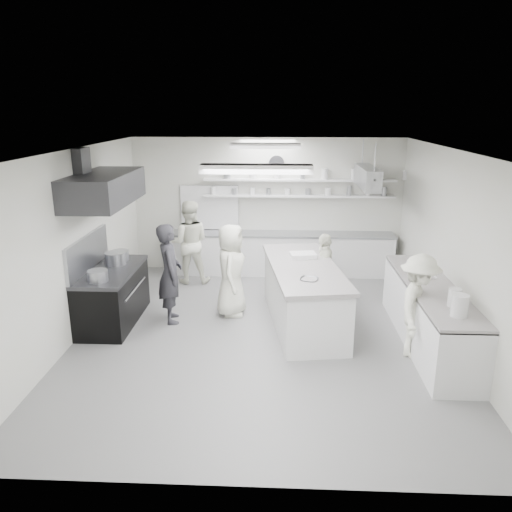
{
  "coord_description": "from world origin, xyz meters",
  "views": [
    {
      "loc": [
        0.27,
        -7.59,
        3.62
      ],
      "look_at": [
        -0.12,
        0.6,
        1.18
      ],
      "focal_mm": 35.06,
      "sensor_mm": 36.0,
      "label": 1
    }
  ],
  "objects_px": {
    "back_counter": "(280,254)",
    "cook_stove": "(170,273)",
    "right_counter": "(429,316)",
    "prep_island": "(303,296)",
    "stove": "(113,297)",
    "cook_back": "(189,242)"
  },
  "relations": [
    {
      "from": "right_counter",
      "to": "cook_back",
      "type": "distance_m",
      "value": 5.1
    },
    {
      "from": "back_counter",
      "to": "cook_stove",
      "type": "height_order",
      "value": "cook_stove"
    },
    {
      "from": "cook_stove",
      "to": "right_counter",
      "type": "bearing_deg",
      "value": -114.93
    },
    {
      "from": "cook_stove",
      "to": "cook_back",
      "type": "xyz_separation_m",
      "value": [
        -0.03,
        2.05,
        0.01
      ]
    },
    {
      "from": "right_counter",
      "to": "back_counter",
      "type": "bearing_deg",
      "value": 124.65
    },
    {
      "from": "cook_stove",
      "to": "prep_island",
      "type": "bearing_deg",
      "value": -105.58
    },
    {
      "from": "right_counter",
      "to": "prep_island",
      "type": "relative_size",
      "value": 1.21
    },
    {
      "from": "stove",
      "to": "cook_back",
      "type": "height_order",
      "value": "cook_back"
    },
    {
      "from": "back_counter",
      "to": "cook_stove",
      "type": "relative_size",
      "value": 2.86
    },
    {
      "from": "cook_stove",
      "to": "stove",
      "type": "bearing_deg",
      "value": 79.11
    },
    {
      "from": "stove",
      "to": "cook_stove",
      "type": "relative_size",
      "value": 1.03
    },
    {
      "from": "prep_island",
      "to": "cook_back",
      "type": "xyz_separation_m",
      "value": [
        -2.33,
        2.05,
        0.38
      ]
    },
    {
      "from": "stove",
      "to": "cook_back",
      "type": "relative_size",
      "value": 1.02
    },
    {
      "from": "stove",
      "to": "cook_back",
      "type": "distance_m",
      "value": 2.39
    },
    {
      "from": "back_counter",
      "to": "cook_back",
      "type": "height_order",
      "value": "cook_back"
    },
    {
      "from": "cook_stove",
      "to": "cook_back",
      "type": "distance_m",
      "value": 2.05
    },
    {
      "from": "stove",
      "to": "cook_stove",
      "type": "height_order",
      "value": "cook_stove"
    },
    {
      "from": "right_counter",
      "to": "prep_island",
      "type": "xyz_separation_m",
      "value": [
        -1.94,
        0.69,
        0.03
      ]
    },
    {
      "from": "right_counter",
      "to": "prep_island",
      "type": "distance_m",
      "value": 2.06
    },
    {
      "from": "cook_back",
      "to": "prep_island",
      "type": "bearing_deg",
      "value": 133.71
    },
    {
      "from": "back_counter",
      "to": "cook_back",
      "type": "relative_size",
      "value": 2.82
    },
    {
      "from": "right_counter",
      "to": "prep_island",
      "type": "height_order",
      "value": "prep_island"
    }
  ]
}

